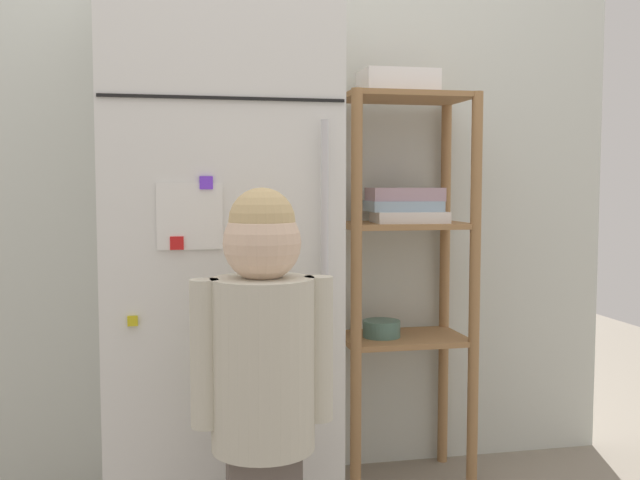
# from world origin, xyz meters

# --- Properties ---
(kitchen_wall_back) EXTENTS (2.64, 0.03, 2.19)m
(kitchen_wall_back) POSITION_xyz_m (0.00, 0.38, 1.09)
(kitchen_wall_back) COLOR silver
(kitchen_wall_back) RESTS_ON ground
(refrigerator) EXTENTS (0.62, 0.70, 1.69)m
(refrigerator) POSITION_xyz_m (-0.16, 0.02, 0.84)
(refrigerator) COLOR white
(refrigerator) RESTS_ON ground
(child_standing) EXTENTS (0.33, 0.24, 1.01)m
(child_standing) POSITION_xyz_m (-0.09, -0.52, 0.61)
(child_standing) COLOR #685D56
(child_standing) RESTS_ON ground
(pantry_shelf_unit) EXTENTS (0.44, 0.30, 1.32)m
(pantry_shelf_unit) POSITION_xyz_m (0.48, 0.20, 0.81)
(pantry_shelf_unit) COLOR #9E7247
(pantry_shelf_unit) RESTS_ON ground
(fruit_bin) EXTENTS (0.25, 0.16, 0.08)m
(fruit_bin) POSITION_xyz_m (0.46, 0.21, 1.35)
(fruit_bin) COLOR white
(fruit_bin) RESTS_ON pantry_shelf_unit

